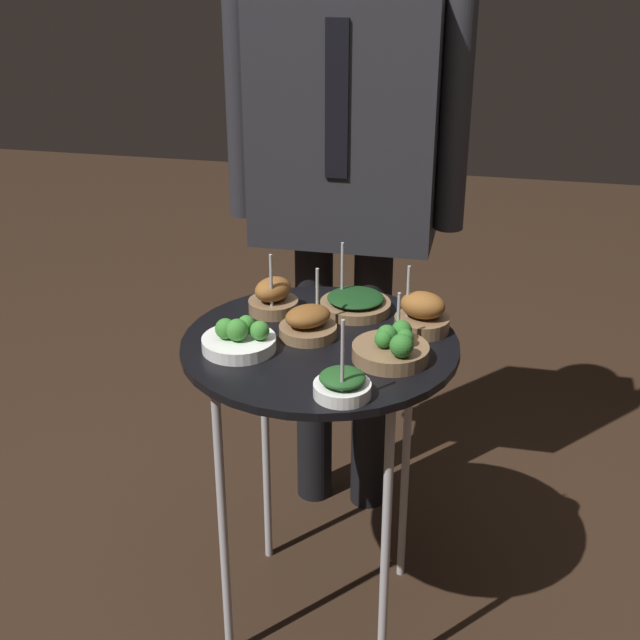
{
  "coord_description": "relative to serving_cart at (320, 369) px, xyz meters",
  "views": [
    {
      "loc": [
        0.35,
        -1.67,
        1.61
      ],
      "look_at": [
        0.0,
        0.0,
        0.81
      ],
      "focal_mm": 50.0,
      "sensor_mm": 36.0,
      "label": 1
    }
  ],
  "objects": [
    {
      "name": "ground_plane",
      "position": [
        0.0,
        0.0,
        -0.69
      ],
      "size": [
        8.0,
        8.0,
        0.0
      ],
      "primitive_type": "plane",
      "color": "black"
    },
    {
      "name": "serving_cart",
      "position": [
        0.0,
        0.0,
        0.0
      ],
      "size": [
        0.6,
        0.6,
        0.76
      ],
      "color": "black",
      "rests_on": "ground_plane"
    },
    {
      "name": "bowl_roast_front_center",
      "position": [
        -0.03,
        0.02,
        0.1
      ],
      "size": [
        0.13,
        0.13,
        0.15
      ],
      "color": "brown",
      "rests_on": "serving_cart"
    },
    {
      "name": "bowl_broccoli_mid_left",
      "position": [
        0.16,
        -0.05,
        0.1
      ],
      "size": [
        0.16,
        0.16,
        0.13
      ],
      "color": "brown",
      "rests_on": "serving_cart"
    },
    {
      "name": "bowl_roast_near_rim",
      "position": [
        0.21,
        0.1,
        0.11
      ],
      "size": [
        0.12,
        0.12,
        0.15
      ],
      "color": "brown",
      "rests_on": "serving_cart"
    },
    {
      "name": "bowl_broccoli_center",
      "position": [
        -0.16,
        -0.07,
        0.09
      ],
      "size": [
        0.16,
        0.16,
        0.07
      ],
      "color": "white",
      "rests_on": "serving_cart"
    },
    {
      "name": "bowl_spinach_mid_right",
      "position": [
        0.09,
        -0.22,
        0.09
      ],
      "size": [
        0.11,
        0.11,
        0.17
      ],
      "color": "white",
      "rests_on": "serving_cart"
    },
    {
      "name": "bowl_roast_back_right",
      "position": [
        -0.14,
        0.13,
        0.1
      ],
      "size": [
        0.11,
        0.12,
        0.15
      ],
      "color": "brown",
      "rests_on": "serving_cart"
    },
    {
      "name": "bowl_spinach_front_right",
      "position": [
        0.05,
        0.17,
        0.09
      ],
      "size": [
        0.16,
        0.16,
        0.15
      ],
      "color": "brown",
      "rests_on": "serving_cart"
    },
    {
      "name": "waiter_figure",
      "position": [
        -0.04,
        0.48,
        0.35
      ],
      "size": [
        0.61,
        0.23,
        1.64
      ],
      "color": "black",
      "rests_on": "ground_plane"
    }
  ]
}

